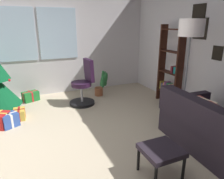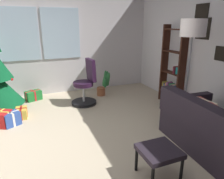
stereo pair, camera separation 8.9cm
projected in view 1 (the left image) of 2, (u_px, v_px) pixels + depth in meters
The scene contains 10 objects.
ground_plane at pixel (91, 152), 3.04m from camera, with size 4.84×5.56×0.10m, color #C1B094.
wall_back_with_windows at pixel (52, 39), 5.06m from camera, with size 4.84×0.12×2.73m.
footstool at pixel (161, 152), 2.41m from camera, with size 0.45×0.42×0.37m.
gift_box_green at pixel (31, 96), 4.85m from camera, with size 0.40×0.34×0.23m.
gift_box_gold at pixel (19, 114), 3.94m from camera, with size 0.22×0.30×0.20m.
gift_box_blue at pixel (9, 120), 3.63m from camera, with size 0.34×0.32×0.25m.
office_chair at pixel (84, 87), 4.59m from camera, with size 0.56×0.56×1.01m.
bookshelf at pixel (170, 71), 4.55m from camera, with size 0.18×0.64×1.73m.
floor_lamp at pixel (191, 34), 3.40m from camera, with size 0.41×0.41×1.82m.
potted_plant at pixel (102, 84), 5.21m from camera, with size 0.36×0.27×0.63m.
Camera 1 is at (-0.76, -2.51, 1.75)m, focal length 33.12 mm.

